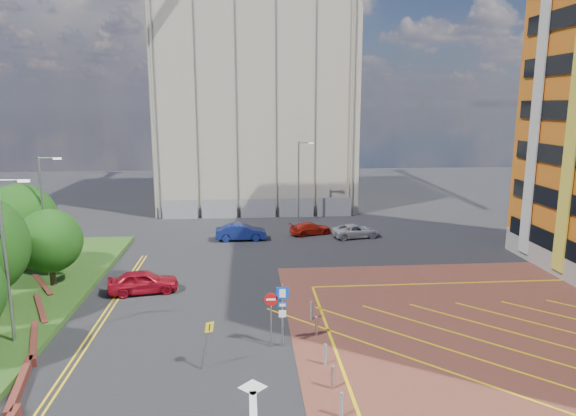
{
  "coord_description": "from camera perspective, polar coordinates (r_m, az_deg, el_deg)",
  "views": [
    {
      "loc": [
        -1.09,
        -22.14,
        11.61
      ],
      "look_at": [
        0.93,
        2.96,
        6.49
      ],
      "focal_mm": 32.0,
      "sensor_mm": 36.0,
      "label": 1
    }
  ],
  "objects": [
    {
      "name": "retaining_wall",
      "position": [
        28.76,
        -26.76,
        -13.18
      ],
      "size": [
        6.06,
        20.33,
        0.4
      ],
      "color": "maroon",
      "rests_on": "ground"
    },
    {
      "name": "car_silver_back",
      "position": [
        45.78,
        7.54,
        -2.54
      ],
      "size": [
        4.54,
        2.72,
        1.18
      ],
      "primitive_type": "imported",
      "rotation": [
        0.0,
        0.0,
        1.76
      ],
      "color": "silver",
      "rests_on": "ground"
    },
    {
      "name": "lamp_left_far",
      "position": [
        37.3,
        -25.45,
        -0.37
      ],
      "size": [
        1.53,
        0.16,
        8.0
      ],
      "color": "#9EA0A8",
      "rests_on": "grass_bed"
    },
    {
      "name": "tree_c",
      "position": [
        35.46,
        -24.98,
        -3.33
      ],
      "size": [
        4.0,
        4.0,
        4.9
      ],
      "color": "#3D2B1C",
      "rests_on": "grass_bed"
    },
    {
      "name": "tree_d",
      "position": [
        39.14,
        -27.68,
        -1.25
      ],
      "size": [
        5.0,
        5.0,
        6.08
      ],
      "color": "#3D2B1C",
      "rests_on": "grass_bed"
    },
    {
      "name": "car_red_back",
      "position": [
        46.44,
        2.53,
        -2.28
      ],
      "size": [
        4.14,
        2.66,
        1.12
      ],
      "primitive_type": "imported",
      "rotation": [
        0.0,
        0.0,
        1.88
      ],
      "color": "#AA1A0E",
      "rests_on": "ground"
    },
    {
      "name": "forecourt",
      "position": [
        29.19,
        27.84,
        -13.32
      ],
      "size": [
        26.0,
        26.0,
        0.02
      ],
      "primitive_type": "cube",
      "color": "brown",
      "rests_on": "ground"
    },
    {
      "name": "warning_sign",
      "position": [
        23.61,
        -9.03,
        -14.2
      ],
      "size": [
        0.67,
        0.4,
        2.25
      ],
      "color": "#9EA0A8",
      "rests_on": "ground"
    },
    {
      "name": "lamp_back",
      "position": [
        50.92,
        1.27,
        3.31
      ],
      "size": [
        1.53,
        0.16,
        8.0
      ],
      "color": "#9EA0A8",
      "rests_on": "ground"
    },
    {
      "name": "sign_cluster",
      "position": [
        25.09,
        -1.1,
        -11.13
      ],
      "size": [
        1.17,
        0.12,
        3.2
      ],
      "color": "#9EA0A8",
      "rests_on": "ground"
    },
    {
      "name": "construction_fence",
      "position": [
        53.24,
        -2.26,
        -0.01
      ],
      "size": [
        21.6,
        0.06,
        2.0
      ],
      "primitive_type": "cube",
      "color": "gray",
      "rests_on": "ground"
    },
    {
      "name": "lamp_left_near",
      "position": [
        27.55,
        -28.79,
        -4.57
      ],
      "size": [
        1.53,
        0.16,
        8.0
      ],
      "color": "#9EA0A8",
      "rests_on": "grass_bed"
    },
    {
      "name": "car_blue_back",
      "position": [
        44.65,
        -5.23,
        -2.67
      ],
      "size": [
        4.41,
        1.64,
        1.44
      ],
      "primitive_type": "imported",
      "rotation": [
        0.0,
        0.0,
        1.6
      ],
      "color": "navy",
      "rests_on": "ground"
    },
    {
      "name": "construction_building",
      "position": [
        62.15,
        -3.67,
        10.91
      ],
      "size": [
        21.2,
        19.2,
        22.0
      ],
      "primitive_type": "cube",
      "color": "#B6AD95",
      "rests_on": "ground"
    },
    {
      "name": "ground",
      "position": [
        25.02,
        -1.64,
        -16.15
      ],
      "size": [
        140.0,
        140.0,
        0.0
      ],
      "primitive_type": "plane",
      "color": "black",
      "rests_on": "ground"
    },
    {
      "name": "bollard_row",
      "position": [
        23.55,
        4.42,
        -16.77
      ],
      "size": [
        0.14,
        11.14,
        0.9
      ],
      "color": "#9EA0A8",
      "rests_on": "forecourt"
    },
    {
      "name": "car_red_left",
      "position": [
        33.56,
        -15.8,
        -7.87
      ],
      "size": [
        4.51,
        2.45,
        1.46
      ],
      "primitive_type": "imported",
      "rotation": [
        0.0,
        0.0,
        1.75
      ],
      "color": "maroon",
      "rests_on": "ground"
    }
  ]
}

